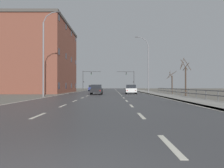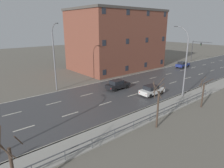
{
  "view_description": "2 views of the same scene",
  "coord_description": "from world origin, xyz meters",
  "px_view_note": "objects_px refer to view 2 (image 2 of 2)",
  "views": [
    {
      "loc": [
        1.01,
        -3.47,
        1.38
      ],
      "look_at": [
        0.69,
        62.27,
        1.88
      ],
      "focal_mm": 38.44,
      "sensor_mm": 36.0,
      "label": 1
    },
    {
      "loc": [
        22.49,
        13.29,
        10.37
      ],
      "look_at": [
        0.0,
        32.16,
        1.69
      ],
      "focal_mm": 31.89,
      "sensor_mm": 36.0,
      "label": 2
    }
  ],
  "objects_px": {
    "car_mid_centre": "(183,64)",
    "street_lamp_left_bank": "(55,59)",
    "brick_building": "(117,40)",
    "car_far_left": "(117,85)",
    "car_distant": "(152,90)",
    "street_lamp_midground": "(185,63)",
    "traffic_signal_left": "(196,48)"
  },
  "relations": [
    {
      "from": "car_far_left",
      "to": "brick_building",
      "type": "relative_size",
      "value": 0.19
    },
    {
      "from": "car_mid_centre",
      "to": "brick_building",
      "type": "distance_m",
      "value": 18.0
    },
    {
      "from": "street_lamp_left_bank",
      "to": "brick_building",
      "type": "distance_m",
      "value": 21.07
    },
    {
      "from": "car_mid_centre",
      "to": "car_distant",
      "type": "xyz_separation_m",
      "value": [
        8.41,
        -22.58,
        0.0
      ]
    },
    {
      "from": "car_far_left",
      "to": "car_mid_centre",
      "type": "distance_m",
      "value": 24.83
    },
    {
      "from": "street_lamp_midground",
      "to": "street_lamp_left_bank",
      "type": "bearing_deg",
      "value": -138.36
    },
    {
      "from": "traffic_signal_left",
      "to": "street_lamp_midground",
      "type": "bearing_deg",
      "value": -64.74
    },
    {
      "from": "street_lamp_left_bank",
      "to": "car_far_left",
      "type": "height_order",
      "value": "street_lamp_left_bank"
    },
    {
      "from": "street_lamp_midground",
      "to": "brick_building",
      "type": "bearing_deg",
      "value": 164.05
    },
    {
      "from": "street_lamp_left_bank",
      "to": "traffic_signal_left",
      "type": "height_order",
      "value": "street_lamp_left_bank"
    },
    {
      "from": "street_lamp_left_bank",
      "to": "car_far_left",
      "type": "relative_size",
      "value": 2.62
    },
    {
      "from": "street_lamp_left_bank",
      "to": "brick_building",
      "type": "xyz_separation_m",
      "value": [
        -7.44,
        19.64,
        1.72
      ]
    },
    {
      "from": "traffic_signal_left",
      "to": "brick_building",
      "type": "height_order",
      "value": "brick_building"
    },
    {
      "from": "street_lamp_midground",
      "to": "brick_building",
      "type": "distance_m",
      "value": 23.33
    },
    {
      "from": "car_far_left",
      "to": "brick_building",
      "type": "bearing_deg",
      "value": 139.37
    },
    {
      "from": "street_lamp_left_bank",
      "to": "traffic_signal_left",
      "type": "bearing_deg",
      "value": 89.15
    },
    {
      "from": "car_far_left",
      "to": "car_mid_centre",
      "type": "xyz_separation_m",
      "value": [
        -2.8,
        24.67,
        0.0
      ]
    },
    {
      "from": "street_lamp_midground",
      "to": "car_far_left",
      "type": "bearing_deg",
      "value": -149.73
    },
    {
      "from": "traffic_signal_left",
      "to": "brick_building",
      "type": "relative_size",
      "value": 0.28
    },
    {
      "from": "brick_building",
      "to": "car_distant",
      "type": "bearing_deg",
      "value": -26.43
    },
    {
      "from": "street_lamp_left_bank",
      "to": "car_mid_centre",
      "type": "xyz_separation_m",
      "value": [
        3.23,
        32.74,
        -4.49
      ]
    },
    {
      "from": "car_distant",
      "to": "brick_building",
      "type": "relative_size",
      "value": 0.19
    },
    {
      "from": "car_distant",
      "to": "brick_building",
      "type": "distance_m",
      "value": 22.2
    },
    {
      "from": "street_lamp_left_bank",
      "to": "car_mid_centre",
      "type": "relative_size",
      "value": 2.59
    },
    {
      "from": "car_distant",
      "to": "brick_building",
      "type": "bearing_deg",
      "value": 155.59
    },
    {
      "from": "traffic_signal_left",
      "to": "car_mid_centre",
      "type": "relative_size",
      "value": 1.45
    },
    {
      "from": "car_far_left",
      "to": "car_distant",
      "type": "xyz_separation_m",
      "value": [
        5.61,
        2.08,
        0.0
      ]
    },
    {
      "from": "car_far_left",
      "to": "street_lamp_midground",
      "type": "bearing_deg",
      "value": 30.29
    },
    {
      "from": "car_distant",
      "to": "street_lamp_midground",
      "type": "bearing_deg",
      "value": 45.53
    },
    {
      "from": "brick_building",
      "to": "car_far_left",
      "type": "bearing_deg",
      "value": -40.65
    },
    {
      "from": "car_mid_centre",
      "to": "street_lamp_left_bank",
      "type": "bearing_deg",
      "value": -97.52
    },
    {
      "from": "street_lamp_left_bank",
      "to": "car_far_left",
      "type": "distance_m",
      "value": 11.03
    }
  ]
}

